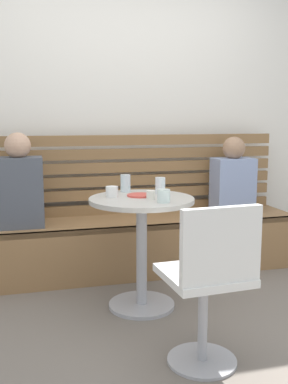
# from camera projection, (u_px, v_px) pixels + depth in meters

# --- Properties ---
(ground) EXTENTS (8.00, 8.00, 0.00)m
(ground) POSITION_uv_depth(u_px,v_px,m) (184.00, 340.00, 2.55)
(ground) COLOR #70665B
(back_wall) EXTENTS (5.20, 0.10, 2.90)m
(back_wall) POSITION_uv_depth(u_px,v_px,m) (121.00, 94.00, 3.88)
(back_wall) COLOR white
(back_wall) RESTS_ON ground
(booth_bench) EXTENTS (2.70, 0.52, 0.44)m
(booth_bench) POSITION_uv_depth(u_px,v_px,m) (134.00, 245.00, 3.66)
(booth_bench) COLOR olive
(booth_bench) RESTS_ON ground
(booth_backrest) EXTENTS (2.65, 0.04, 0.67)m
(booth_backrest) POSITION_uv_depth(u_px,v_px,m) (127.00, 174.00, 3.80)
(booth_backrest) COLOR olive
(booth_backrest) RESTS_ON booth_bench
(cafe_table) EXTENTS (0.68, 0.68, 0.74)m
(cafe_table) POSITION_uv_depth(u_px,v_px,m) (142.00, 231.00, 2.92)
(cafe_table) COLOR #ADADB2
(cafe_table) RESTS_ON ground
(white_chair) EXTENTS (0.43, 0.43, 0.85)m
(white_chair) POSITION_uv_depth(u_px,v_px,m) (210.00, 280.00, 2.18)
(white_chair) COLOR #ADADB2
(white_chair) RESTS_ON ground
(person_adult) EXTENTS (0.34, 0.22, 0.70)m
(person_adult) POSITION_uv_depth(u_px,v_px,m) (19.00, 185.00, 3.32)
(person_adult) COLOR #4C515B
(person_adult) RESTS_ON booth_bench
(person_child_left) EXTENTS (0.34, 0.22, 0.65)m
(person_child_left) POSITION_uv_depth(u_px,v_px,m) (233.00, 180.00, 3.82)
(person_child_left) COLOR #8C9EC6
(person_child_left) RESTS_ON booth_bench
(cup_ceramic_white) EXTENTS (0.08, 0.08, 0.07)m
(cup_ceramic_white) POSITION_uv_depth(u_px,v_px,m) (112.00, 192.00, 2.90)
(cup_ceramic_white) COLOR white
(cup_ceramic_white) RESTS_ON cafe_table
(cup_glass_tall) EXTENTS (0.07, 0.07, 0.12)m
(cup_glass_tall) POSITION_uv_depth(u_px,v_px,m) (125.00, 183.00, 3.10)
(cup_glass_tall) COLOR silver
(cup_glass_tall) RESTS_ON cafe_table
(cup_water_clear) EXTENTS (0.07, 0.07, 0.11)m
(cup_water_clear) POSITION_uv_depth(u_px,v_px,m) (160.00, 185.00, 3.03)
(cup_water_clear) COLOR white
(cup_water_clear) RESTS_ON cafe_table
(cup_espresso_small) EXTENTS (0.06, 0.06, 0.05)m
(cup_espresso_small) POSITION_uv_depth(u_px,v_px,m) (151.00, 195.00, 2.83)
(cup_espresso_small) COLOR silver
(cup_espresso_small) RESTS_ON cafe_table
(cup_glass_short) EXTENTS (0.08, 0.08, 0.08)m
(cup_glass_short) POSITION_uv_depth(u_px,v_px,m) (164.00, 196.00, 2.72)
(cup_glass_short) COLOR silver
(cup_glass_short) RESTS_ON cafe_table
(plate_small) EXTENTS (0.17, 0.17, 0.01)m
(plate_small) POSITION_uv_depth(u_px,v_px,m) (140.00, 195.00, 2.94)
(plate_small) COLOR #DB4C42
(plate_small) RESTS_ON cafe_table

